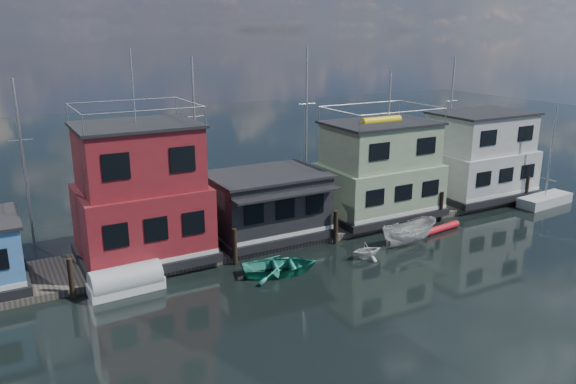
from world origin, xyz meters
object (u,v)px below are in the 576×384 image
day_sailer (545,199)px  dinghy_white (367,250)px  tarp_runabout (126,281)px  houseboat_dark (267,204)px  red_kayak (441,228)px  houseboat_green (379,171)px  houseboat_red (141,196)px  motorboat (409,232)px  houseboat_white (479,156)px  dinghy_teal (280,266)px

day_sailer → dinghy_white: 18.80m
dinghy_white → tarp_runabout: size_ratio=0.50×
houseboat_dark → red_kayak: houseboat_dark is taller
houseboat_green → red_kayak: 5.91m
houseboat_red → day_sailer: 30.95m
day_sailer → dinghy_white: day_sailer is taller
day_sailer → houseboat_dark: bearing=166.1°
houseboat_green → motorboat: size_ratio=2.08×
houseboat_green → tarp_runabout: houseboat_green is taller
houseboat_green → day_sailer: 14.36m
houseboat_dark → houseboat_white: houseboat_white is taller
houseboat_white → tarp_runabout: 29.25m
houseboat_dark → day_sailer: 22.90m
houseboat_red → red_kayak: (19.05, -4.45, -3.86)m
houseboat_white → dinghy_teal: size_ratio=1.95×
houseboat_dark → dinghy_white: 7.13m
houseboat_white → motorboat: 12.85m
houseboat_dark → day_sailer: (22.50, -3.77, -1.97)m
houseboat_red → dinghy_teal: bearing=-39.9°
houseboat_red → houseboat_green: houseboat_red is taller
houseboat_red → dinghy_white: (11.80, -5.75, -3.59)m
houseboat_white → red_kayak: size_ratio=2.57×
day_sailer → motorboat: bearing=-179.1°
motorboat → day_sailer: (14.95, 1.37, -0.33)m
dinghy_teal → red_kayak: bearing=-70.7°
houseboat_red → dinghy_white: bearing=-26.0°
houseboat_dark → houseboat_green: bearing=0.1°
houseboat_red → tarp_runabout: bearing=-120.1°
houseboat_red → houseboat_green: (17.00, 0.00, -0.55)m
houseboat_white → day_sailer: size_ratio=1.08×
tarp_runabout → red_kayak: 21.00m
houseboat_green → dinghy_teal: houseboat_green is taller
dinghy_white → red_kayak: bearing=-75.1°
houseboat_red → red_kayak: size_ratio=3.63×
houseboat_red → houseboat_green: 17.01m
dinghy_teal → dinghy_white: 5.60m
houseboat_green → dinghy_white: bearing=-132.2°
motorboat → dinghy_white: motorboat is taller
houseboat_green → red_kayak: bearing=-65.3°
motorboat → tarp_runabout: (-17.47, 1.85, -0.21)m
houseboat_green → red_kayak: size_ratio=2.57×
motorboat → day_sailer: 15.01m
houseboat_red → day_sailer: (30.50, -3.79, -3.66)m
day_sailer → dinghy_teal: size_ratio=1.80×
houseboat_green → red_kayak: houseboat_green is taller
houseboat_red → motorboat: bearing=-18.3°
dinghy_white → tarp_runabout: tarp_runabout is taller
houseboat_red → dinghy_teal: (6.22, -5.21, -3.66)m
houseboat_white → day_sailer: (3.50, -3.79, -3.09)m
houseboat_white → motorboat: (-11.45, -5.16, -2.76)m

